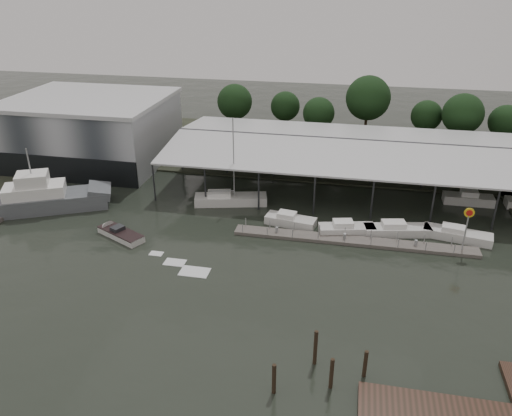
% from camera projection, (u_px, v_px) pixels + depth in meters
% --- Properties ---
extents(ground, '(200.00, 200.00, 0.00)m').
position_uv_depth(ground, '(204.00, 274.00, 51.97)').
color(ground, black).
rests_on(ground, ground).
extents(land_strip_far, '(140.00, 30.00, 0.30)m').
position_uv_depth(land_strip_far, '(273.00, 147.00, 89.08)').
color(land_strip_far, '#35392B').
rests_on(land_strip_far, ground).
extents(land_strip_west, '(20.00, 40.00, 0.30)m').
position_uv_depth(land_strip_west, '(32.00, 154.00, 85.65)').
color(land_strip_west, '#35392B').
rests_on(land_strip_west, ground).
extents(storage_warehouse, '(24.50, 20.50, 10.50)m').
position_uv_depth(storage_warehouse, '(91.00, 129.00, 81.21)').
color(storage_warehouse, '#A8ADB3').
rests_on(storage_warehouse, ground).
extents(covered_boat_shed, '(58.24, 24.00, 6.96)m').
position_uv_depth(covered_boat_shed, '(374.00, 145.00, 71.05)').
color(covered_boat_shed, '#B9BBBE').
rests_on(covered_boat_shed, ground).
extents(trawler_dock, '(3.00, 18.00, 0.50)m').
position_uv_depth(trawler_dock, '(27.00, 195.00, 69.63)').
color(trawler_dock, '#68625B').
rests_on(trawler_dock, ground).
extents(floating_dock, '(28.00, 2.00, 1.40)m').
position_uv_depth(floating_dock, '(353.00, 241.00, 58.04)').
color(floating_dock, '#68625B').
rests_on(floating_dock, ground).
extents(shell_fuel_sign, '(1.10, 0.18, 5.55)m').
position_uv_depth(shell_fuel_sign, '(468.00, 222.00, 54.27)').
color(shell_fuel_sign, '#939698').
rests_on(shell_fuel_sign, ground).
extents(grey_trawler, '(16.80, 11.20, 8.84)m').
position_uv_depth(grey_trawler, '(45.00, 198.00, 65.52)').
color(grey_trawler, '#5A5F63').
rests_on(grey_trawler, ground).
extents(white_sailboat, '(10.02, 4.76, 12.10)m').
position_uv_depth(white_sailboat, '(230.00, 199.00, 67.49)').
color(white_sailboat, silver).
rests_on(white_sailboat, ground).
extents(speedboat_underway, '(16.80, 9.45, 2.00)m').
position_uv_depth(speedboat_underway, '(118.00, 233.00, 59.41)').
color(speedboat_underway, silver).
rests_on(speedboat_underway, ground).
extents(moored_cruiser_0, '(6.51, 3.23, 1.70)m').
position_uv_depth(moored_cruiser_0, '(290.00, 220.00, 61.89)').
color(moored_cruiser_0, silver).
rests_on(moored_cruiser_0, ground).
extents(moored_cruiser_1, '(6.99, 3.69, 1.70)m').
position_uv_depth(moored_cruiser_1, '(346.00, 229.00, 59.81)').
color(moored_cruiser_1, silver).
rests_on(moored_cruiser_1, ground).
extents(moored_cruiser_2, '(8.12, 3.77, 1.70)m').
position_uv_depth(moored_cruiser_2, '(397.00, 230.00, 59.64)').
color(moored_cruiser_2, silver).
rests_on(moored_cruiser_2, ground).
extents(moored_cruiser_3, '(7.97, 3.73, 1.70)m').
position_uv_depth(moored_cruiser_3, '(457.00, 234.00, 58.59)').
color(moored_cruiser_3, silver).
rests_on(moored_cruiser_3, ground).
extents(mooring_pilings, '(6.94, 9.44, 3.86)m').
position_uv_depth(mooring_pilings, '(328.00, 392.00, 36.05)').
color(mooring_pilings, '#35271A').
rests_on(mooring_pilings, ground).
extents(horizon_tree_line, '(72.75, 11.06, 11.95)m').
position_uv_depth(horizon_tree_line, '(401.00, 110.00, 87.80)').
color(horizon_tree_line, black).
rests_on(horizon_tree_line, ground).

